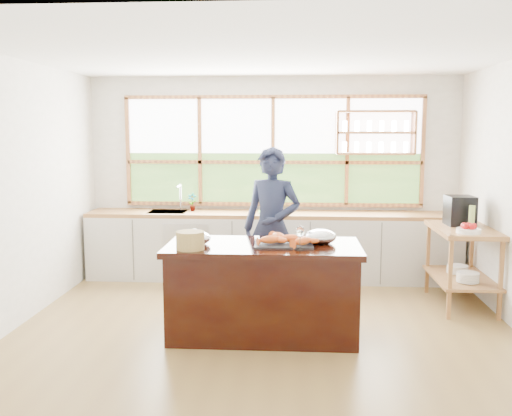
# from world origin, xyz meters

# --- Properties ---
(ground_plane) EXTENTS (5.00, 5.00, 0.00)m
(ground_plane) POSITION_xyz_m (0.00, 0.00, 0.00)
(ground_plane) COLOR olive
(room_shell) EXTENTS (5.02, 4.52, 2.71)m
(room_shell) POSITION_xyz_m (0.02, 0.51, 1.75)
(room_shell) COLOR silver
(room_shell) RESTS_ON ground_plane
(back_counter) EXTENTS (4.90, 0.63, 0.90)m
(back_counter) POSITION_xyz_m (-0.02, 1.94, 0.45)
(back_counter) COLOR beige
(back_counter) RESTS_ON ground_plane
(right_shelf_unit) EXTENTS (0.62, 1.10, 0.90)m
(right_shelf_unit) POSITION_xyz_m (2.19, 0.89, 0.60)
(right_shelf_unit) COLOR #9F723A
(right_shelf_unit) RESTS_ON ground_plane
(island) EXTENTS (1.85, 0.90, 0.90)m
(island) POSITION_xyz_m (0.00, -0.20, 0.45)
(island) COLOR black
(island) RESTS_ON ground_plane
(cook) EXTENTS (0.76, 0.61, 1.80)m
(cook) POSITION_xyz_m (0.05, 0.71, 0.90)
(cook) COLOR #191F37
(cook) RESTS_ON ground_plane
(potted_plant) EXTENTS (0.14, 0.11, 0.25)m
(potted_plant) POSITION_xyz_m (-1.08, 2.00, 1.02)
(potted_plant) COLOR slate
(potted_plant) RESTS_ON back_counter
(cutting_board) EXTENTS (0.42, 0.33, 0.01)m
(cutting_board) POSITION_xyz_m (0.02, 1.94, 0.91)
(cutting_board) COLOR #67B83D
(cutting_board) RESTS_ON back_counter
(espresso_machine) EXTENTS (0.31, 0.33, 0.34)m
(espresso_machine) POSITION_xyz_m (2.19, 1.06, 1.07)
(espresso_machine) COLOR black
(espresso_machine) RESTS_ON right_shelf_unit
(wine_bottle) EXTENTS (0.08, 0.08, 0.27)m
(wine_bottle) POSITION_xyz_m (2.24, 0.79, 1.03)
(wine_bottle) COLOR #98B859
(wine_bottle) RESTS_ON right_shelf_unit
(fruit_bowl) EXTENTS (0.25, 0.25, 0.11)m
(fruit_bowl) POSITION_xyz_m (2.14, 0.54, 0.94)
(fruit_bowl) COLOR white
(fruit_bowl) RESTS_ON right_shelf_unit
(slate_board) EXTENTS (0.57, 0.42, 0.02)m
(slate_board) POSITION_xyz_m (0.19, -0.22, 0.91)
(slate_board) COLOR black
(slate_board) RESTS_ON island
(lobster_pile) EXTENTS (0.52, 0.44, 0.08)m
(lobster_pile) POSITION_xyz_m (0.22, -0.22, 0.96)
(lobster_pile) COLOR orange
(lobster_pile) RESTS_ON slate_board
(mixing_bowl_left) EXTENTS (0.27, 0.27, 0.13)m
(mixing_bowl_left) POSITION_xyz_m (-0.64, -0.22, 0.96)
(mixing_bowl_left) COLOR #B4B6BB
(mixing_bowl_left) RESTS_ON island
(mixing_bowl_right) EXTENTS (0.30, 0.30, 0.14)m
(mixing_bowl_right) POSITION_xyz_m (0.55, -0.10, 0.96)
(mixing_bowl_right) COLOR #B4B6BB
(mixing_bowl_right) RESTS_ON island
(wine_glass) EXTENTS (0.08, 0.08, 0.22)m
(wine_glass) POSITION_xyz_m (0.35, -0.43, 1.06)
(wine_glass) COLOR silver
(wine_glass) RESTS_ON island
(wicker_basket) EXTENTS (0.26, 0.26, 0.17)m
(wicker_basket) POSITION_xyz_m (-0.66, -0.47, 0.98)
(wicker_basket) COLOR #9C8644
(wicker_basket) RESTS_ON island
(parchment_roll) EXTENTS (0.13, 0.31, 0.08)m
(parchment_roll) POSITION_xyz_m (-0.71, 0.05, 0.94)
(parchment_roll) COLOR silver
(parchment_roll) RESTS_ON island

